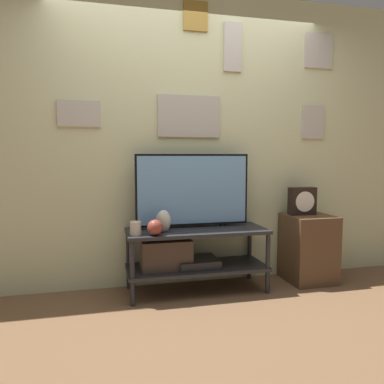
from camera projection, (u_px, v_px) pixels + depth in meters
ground_plane at (205, 302)px, 3.09m from camera, size 12.00×12.00×0.00m
wall_back at (190, 139)px, 3.50m from camera, size 6.40×0.08×2.70m
media_console at (185, 253)px, 3.30m from camera, size 1.23×0.47×0.56m
television at (193, 190)px, 3.37m from camera, size 1.03×0.05×0.66m
vase_round_glass at (155, 227)px, 3.04m from camera, size 0.13×0.13×0.13m
vase_urn_stoneware at (163, 221)px, 3.18m from camera, size 0.13×0.11×0.19m
candle_jar at (135, 228)px, 3.05m from camera, size 0.09×0.09×0.11m
side_table at (308, 248)px, 3.60m from camera, size 0.43×0.44×0.64m
mantel_clock at (302, 201)px, 3.60m from camera, size 0.26×0.11×0.26m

